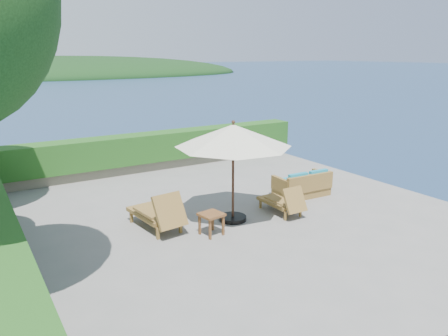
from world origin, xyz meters
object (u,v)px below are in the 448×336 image
lounge_right (283,201)px  side_table (211,217)px  patio_umbrella (233,137)px  lounge_left (158,213)px  wicker_loveseat (303,186)px

lounge_right → side_table: bearing=-175.0°
patio_umbrella → lounge_right: size_ratio=2.46×
lounge_left → wicker_loveseat: bearing=-5.6°
lounge_left → wicker_loveseat: (4.72, 0.10, -0.11)m
patio_umbrella → side_table: patio_umbrella is taller
patio_umbrella → lounge_left: patio_umbrella is taller
lounge_left → side_table: lounge_left is taller
lounge_left → side_table: size_ratio=3.23×
lounge_right → wicker_loveseat: (1.45, 0.86, -0.03)m
lounge_left → side_table: bearing=-52.4°
lounge_right → patio_umbrella: bearing=167.3°
lounge_left → side_table: 1.34m
lounge_left → wicker_loveseat: lounge_left is taller
lounge_left → patio_umbrella: bearing=-20.0°
patio_umbrella → side_table: 2.06m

